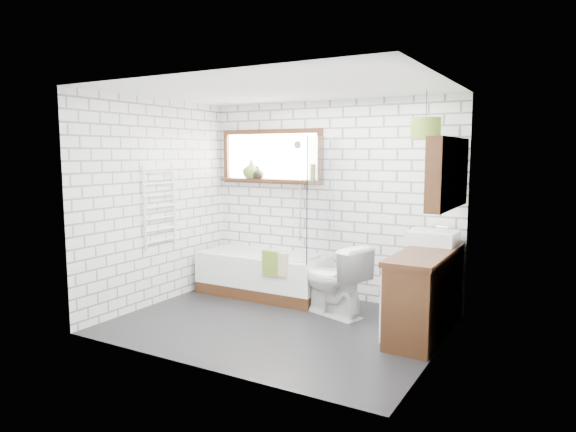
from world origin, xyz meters
The scene contains 22 objects.
floor centered at (0.00, 0.00, -0.01)m, with size 3.40×2.60×0.01m, color black.
ceiling centered at (0.00, 0.00, 2.50)m, with size 3.40×2.60×0.01m, color white.
wall_back centered at (0.00, 1.30, 1.25)m, with size 3.40×0.01×2.50m, color white.
wall_front centered at (0.00, -1.30, 1.25)m, with size 3.40×0.01×2.50m, color white.
wall_left centered at (-1.70, 0.00, 1.25)m, with size 0.01×2.60×2.50m, color white.
wall_right centered at (1.70, 0.00, 1.25)m, with size 0.01×2.60×2.50m, color white.
window centered at (-0.85, 1.26, 1.80)m, with size 1.52×0.16×0.68m, color black.
towel_radiator centered at (-1.66, 0.00, 1.20)m, with size 0.06×0.52×1.00m, color white.
mirror_cabinet centered at (1.62, 0.60, 1.65)m, with size 0.16×1.20×0.70m, color black.
shower_riser centered at (-0.40, 1.26, 1.35)m, with size 0.02×0.02×1.30m, color silver.
bathtub centered at (-0.76, 0.93, 0.27)m, with size 1.69×0.74×0.55m, color white.
shower_screen centered at (0.06, 0.93, 1.30)m, with size 0.02×0.72×1.50m, color white.
towel_green centered at (-0.41, 0.56, 0.53)m, with size 0.22×0.06×0.31m, color olive.
towel_beige centered at (-0.29, 0.56, 0.53)m, with size 0.22×0.05×0.28m, color #C2B287.
vanity centered at (1.46, 0.54, 0.43)m, with size 0.48×1.49×0.85m, color black.
basin centered at (1.40, 1.00, 0.93)m, with size 0.51×0.44×0.15m, color white.
tap centered at (1.56, 1.00, 0.98)m, with size 0.03×0.03×0.16m, color silver.
toilet centered at (0.40, 0.60, 0.41)m, with size 0.81×0.46×0.83m, color white.
vase_olive centered at (-1.14, 1.23, 1.61)m, with size 0.24×0.24×0.25m, color olive.
vase_dark centered at (-1.04, 1.23, 1.57)m, with size 0.16×0.16×0.17m, color black.
bottle centered at (-0.21, 1.23, 1.58)m, with size 0.07×0.07×0.21m, color olive.
pendant centered at (1.33, 0.83, 2.10)m, with size 0.31×0.31×0.23m, color olive.
Camera 1 is at (2.77, -4.61, 1.85)m, focal length 32.00 mm.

